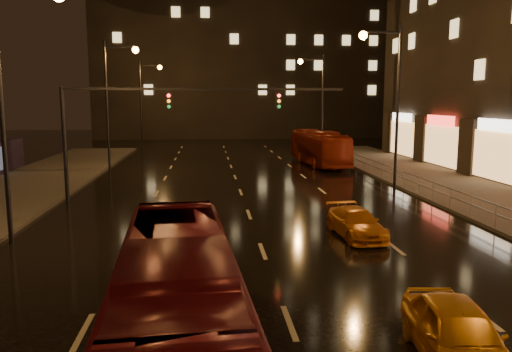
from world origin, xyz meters
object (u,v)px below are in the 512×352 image
at_px(bus_red, 177,307).
at_px(bus_curb, 319,148).
at_px(taxi_near, 458,335).
at_px(taxi_far, 356,223).

xyz_separation_m(bus_red, bus_curb, (10.22, 32.46, 0.08)).
bearing_deg(taxi_near, bus_curb, 89.48).
relative_size(bus_curb, taxi_near, 2.66).
bearing_deg(taxi_far, taxi_near, -99.26).
relative_size(bus_red, taxi_near, 2.51).
relative_size(bus_curb, taxi_far, 2.70).
relative_size(bus_red, bus_curb, 0.95).
xyz_separation_m(bus_red, taxi_far, (6.62, 9.63, -0.82)).
bearing_deg(bus_curb, taxi_near, -101.47).
height_order(bus_red, bus_curb, bus_curb).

